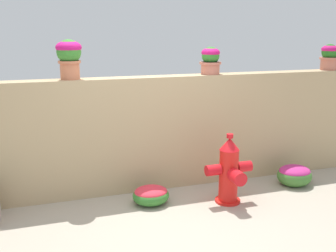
{
  "coord_description": "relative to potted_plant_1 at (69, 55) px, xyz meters",
  "views": [
    {
      "loc": [
        -1.34,
        -3.93,
        2.11
      ],
      "look_at": [
        0.25,
        0.89,
        0.89
      ],
      "focal_mm": 43.02,
      "sensor_mm": 36.0,
      "label": 1
    }
  ],
  "objects": [
    {
      "name": "fire_hydrant",
      "position": [
        1.78,
        -0.83,
        -1.41
      ],
      "size": [
        0.6,
        0.48,
        0.88
      ],
      "color": "red",
      "rests_on": "ground"
    },
    {
      "name": "potted_plant_3",
      "position": [
        3.8,
        -0.01,
        -0.08
      ],
      "size": [
        0.28,
        0.28,
        0.38
      ],
      "color": "#BF6D59",
      "rests_on": "stone_wall"
    },
    {
      "name": "stone_wall",
      "position": [
        0.93,
        -0.02,
        -1.05
      ],
      "size": [
        6.64,
        0.29,
        1.52
      ],
      "primitive_type": "cube",
      "color": "tan",
      "rests_on": "ground"
    },
    {
      "name": "flower_bush_right",
      "position": [
        0.85,
        -0.56,
        -1.69
      ],
      "size": [
        0.46,
        0.41,
        0.23
      ],
      "color": "#36772E",
      "rests_on": "ground"
    },
    {
      "name": "potted_plant_1",
      "position": [
        0.0,
        0.0,
        0.0
      ],
      "size": [
        0.31,
        0.31,
        0.48
      ],
      "color": "#BF6C4B",
      "rests_on": "stone_wall"
    },
    {
      "name": "flower_bush_left",
      "position": [
        2.91,
        -0.59,
        -1.66
      ],
      "size": [
        0.49,
        0.44,
        0.29
      ],
      "color": "#407431",
      "rests_on": "ground"
    },
    {
      "name": "ground_plane",
      "position": [
        0.93,
        -1.11,
        -1.81
      ],
      "size": [
        24.0,
        24.0,
        0.0
      ],
      "primitive_type": "plane",
      "color": "#A69B8A"
    },
    {
      "name": "potted_plant_2",
      "position": [
        1.86,
        -0.01,
        -0.09
      ],
      "size": [
        0.29,
        0.29,
        0.37
      ],
      "color": "#BE6C59",
      "rests_on": "stone_wall"
    }
  ]
}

